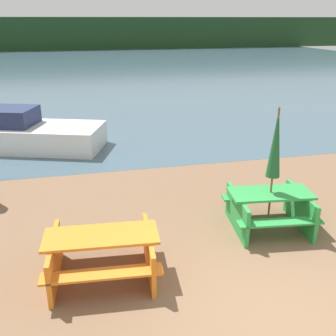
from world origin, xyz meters
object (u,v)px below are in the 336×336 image
object	(u,v)px
picnic_table_orange	(102,251)
picnic_table_green	(269,207)
boat	(25,133)
umbrella_darkgreen	(276,144)

from	to	relation	value
picnic_table_orange	picnic_table_green	bearing A→B (deg)	14.11
picnic_table_green	boat	xyz separation A→B (m)	(-5.07, 6.37, 0.03)
picnic_table_orange	picnic_table_green	world-z (taller)	picnic_table_green
boat	picnic_table_orange	bearing A→B (deg)	-56.27
picnic_table_orange	boat	world-z (taller)	boat
picnic_table_orange	picnic_table_green	distance (m)	3.32
umbrella_darkgreen	picnic_table_green	bearing A→B (deg)	90.00
picnic_table_green	umbrella_darkgreen	world-z (taller)	umbrella_darkgreen
picnic_table_orange	boat	size ratio (longest dim) A/B	0.38
picnic_table_green	boat	bearing A→B (deg)	128.49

